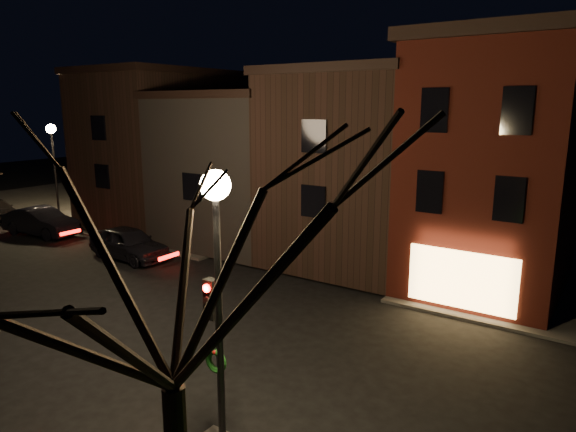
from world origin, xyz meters
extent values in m
plane|color=black|center=(0.00, 0.00, 0.00)|extent=(120.00, 120.00, 0.00)
cube|color=#2D2B28|center=(-20.00, 20.00, 0.06)|extent=(30.00, 30.00, 0.12)
cube|color=#4B140D|center=(8.00, 9.50, 5.12)|extent=(6.00, 8.00, 10.00)
cube|color=black|center=(8.00, 9.50, 10.37)|extent=(6.50, 8.50, 0.50)
cube|color=#FFCB72|center=(8.00, 5.45, 1.42)|extent=(4.00, 0.12, 2.20)
cube|color=black|center=(1.50, 10.50, 4.62)|extent=(7.00, 10.00, 9.00)
cube|color=black|center=(1.50, 10.50, 9.32)|extent=(7.30, 10.30, 0.40)
cube|color=black|center=(-5.75, 10.50, 4.12)|extent=(7.50, 10.00, 8.00)
cube|color=black|center=(-5.75, 10.50, 8.32)|extent=(7.80, 10.30, 0.40)
cube|color=black|center=(-13.00, 10.50, 4.87)|extent=(7.00, 10.00, 9.50)
cube|color=black|center=(-13.00, 10.50, 9.82)|extent=(7.30, 10.30, 0.40)
cylinder|color=black|center=(6.20, -6.00, 3.12)|extent=(0.14, 0.14, 6.00)
sphere|color=#FFD18C|center=(6.20, -6.00, 6.30)|extent=(0.60, 0.60, 0.60)
cylinder|color=black|center=(-19.00, 6.20, 3.12)|extent=(0.14, 0.14, 6.00)
sphere|color=#FFD18C|center=(-19.00, 6.20, 6.30)|extent=(0.60, 0.60, 0.60)
cylinder|color=black|center=(5.60, -5.40, 2.12)|extent=(0.10, 0.10, 4.00)
cube|color=black|center=(5.60, -5.58, 3.72)|extent=(0.28, 0.22, 0.90)
cylinder|color=#FF0C07|center=(5.60, -5.70, 4.00)|extent=(0.18, 0.06, 0.18)
cylinder|color=black|center=(5.60, -5.70, 3.72)|extent=(0.18, 0.06, 0.18)
cylinder|color=black|center=(5.60, -5.70, 3.44)|extent=(0.18, 0.06, 0.18)
torus|color=#0C380F|center=(5.60, -5.49, 2.22)|extent=(0.58, 0.14, 0.58)
sphere|color=#990C0C|center=(5.60, -5.51, 2.44)|extent=(0.12, 0.12, 0.12)
imported|color=black|center=(-8.33, 3.36, 0.83)|extent=(4.99, 2.23, 1.67)
imported|color=black|center=(-16.74, 3.58, 0.85)|extent=(5.34, 2.41, 1.70)
camera|label=1|loc=(12.78, -13.29, 7.80)|focal=32.00mm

